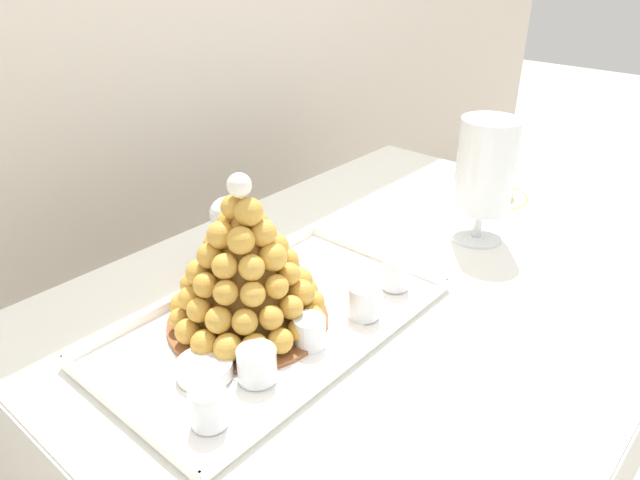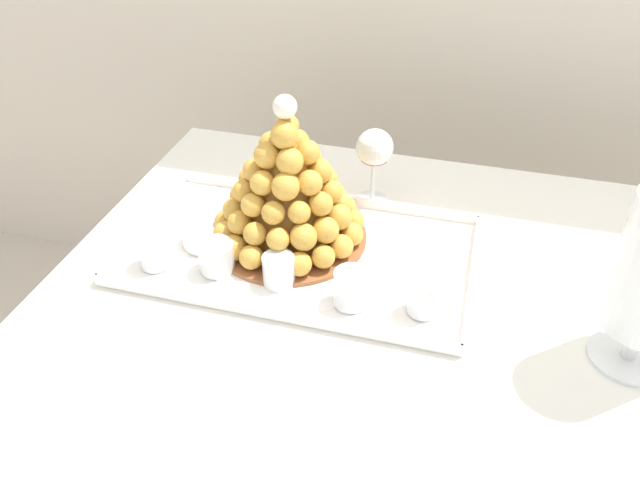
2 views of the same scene
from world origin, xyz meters
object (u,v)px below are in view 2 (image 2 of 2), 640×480
dessert_cup_mid_right (353,290)px  creme_brulee_ramekin (209,236)px  dessert_cup_mid_left (219,258)px  serving_tray (301,252)px  croquembouche (290,189)px  dessert_cup_left (156,252)px  dessert_cup_centre (281,271)px  wine_glass (376,150)px  dessert_cup_right (426,298)px

dessert_cup_mid_right → creme_brulee_ramekin: (-0.28, 0.09, -0.01)m
dessert_cup_mid_left → creme_brulee_ramekin: 0.08m
serving_tray → croquembouche: croquembouche is taller
dessert_cup_left → creme_brulee_ramekin: 0.10m
dessert_cup_centre → wine_glass: (0.09, 0.29, 0.08)m
creme_brulee_ramekin → dessert_cup_centre: bearing=-24.2°
wine_glass → dessert_cup_mid_right: bearing=-84.5°
dessert_cup_centre → dessert_cup_right: 0.23m
dessert_cup_mid_right → wine_glass: bearing=95.5°
serving_tray → wine_glass: 0.25m
dessert_cup_mid_left → creme_brulee_ramekin: size_ratio=0.70×
dessert_cup_mid_left → dessert_cup_centre: bearing=-3.2°
croquembouche → dessert_cup_left: size_ratio=4.75×
creme_brulee_ramekin → wine_glass: (0.25, 0.22, 0.09)m
dessert_cup_left → creme_brulee_ramekin: bearing=54.5°
croquembouche → dessert_cup_mid_right: bearing=-43.7°
serving_tray → dessert_cup_mid_right: bearing=-42.0°
dessert_cup_mid_right → creme_brulee_ramekin: bearing=162.9°
serving_tray → dessert_cup_mid_right: size_ratio=10.22×
creme_brulee_ramekin → dessert_cup_right: bearing=-10.9°
croquembouche → dessert_cup_left: croquembouche is taller
creme_brulee_ramekin → dessert_cup_mid_right: bearing=-17.1°
dessert_cup_centre → dessert_cup_mid_right: (0.12, -0.02, 0.00)m
wine_glass → creme_brulee_ramekin: bearing=-138.2°
dessert_cup_right → wine_glass: (-0.14, 0.30, 0.07)m
dessert_cup_centre → serving_tray: bearing=85.7°
croquembouche → dessert_cup_right: size_ratio=4.63×
serving_tray → dessert_cup_right: (0.23, -0.09, 0.03)m
serving_tray → dessert_cup_right: size_ratio=10.07×
serving_tray → croquembouche: (-0.03, 0.03, 0.10)m
croquembouche → creme_brulee_ramekin: (-0.14, -0.05, -0.09)m
dessert_cup_left → dessert_cup_mid_right: 0.34m
dessert_cup_mid_right → wine_glass: (-0.03, 0.31, 0.08)m
dessert_cup_centre → creme_brulee_ramekin: dessert_cup_centre is taller
serving_tray → creme_brulee_ramekin: 0.16m
croquembouche → dessert_cup_right: croquembouche is taller
creme_brulee_ramekin → wine_glass: 0.35m
serving_tray → croquembouche: 0.11m
dessert_cup_right → dessert_cup_mid_left: bearing=178.2°
dessert_cup_left → wine_glass: (0.31, 0.30, 0.08)m
dessert_cup_mid_left → creme_brulee_ramekin: dessert_cup_mid_left is taller
croquembouche → dessert_cup_mid_left: croquembouche is taller
croquembouche → dessert_cup_centre: size_ratio=5.23×
dessert_cup_mid_left → dessert_cup_centre: size_ratio=1.14×
serving_tray → dessert_cup_centre: (-0.01, -0.09, 0.03)m
wine_glass → dessert_cup_right: bearing=-64.7°
serving_tray → creme_brulee_ramekin: bearing=-173.6°
dessert_cup_mid_left → wine_glass: wine_glass is taller
croquembouche → dessert_cup_left: (-0.19, -0.13, -0.08)m
dessert_cup_mid_left → dessert_cup_mid_right: size_ratio=1.02×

